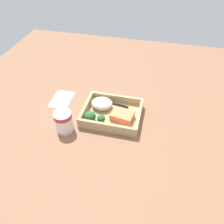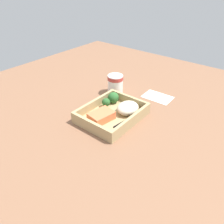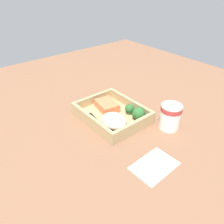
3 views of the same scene
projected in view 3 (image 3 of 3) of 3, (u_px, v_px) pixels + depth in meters
ground_plane at (112, 120)px, 82.96cm from camera, size 160.00×160.00×2.00cm
takeout_tray at (112, 117)px, 82.09cm from camera, size 24.80×19.88×1.20cm
tray_rim at (112, 111)px, 80.81cm from camera, size 24.80×19.88×3.50cm
salmon_fillet at (107, 106)px, 84.74cm from camera, size 10.16×8.02×3.08cm
mashed_potatoes at (114, 121)px, 75.05cm from camera, size 9.62×8.18×4.34cm
broccoli_floret_1 at (139, 114)px, 78.32cm from camera, size 4.74×4.74×4.82cm
broccoli_floret_2 at (130, 109)px, 81.52cm from camera, size 3.47×3.47×4.03cm
fork at (102, 126)px, 75.84cm from camera, size 15.88×3.85×0.44cm
paper_cup at (170, 115)px, 74.83cm from camera, size 7.29×7.29×9.05cm
receipt_slip at (154, 166)px, 62.13cm from camera, size 9.31×13.23×0.24cm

